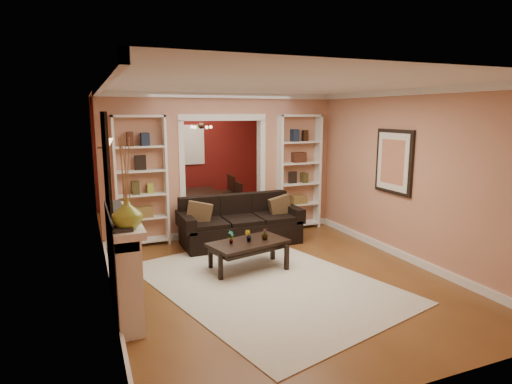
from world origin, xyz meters
name	(u,v)px	position (x,y,z in m)	size (l,w,h in m)	color
floor	(245,251)	(0.00, 0.00, 0.00)	(8.00, 8.00, 0.00)	brown
ceiling	(244,90)	(0.00, 0.00, 2.70)	(8.00, 8.00, 0.00)	white
wall_back	(188,153)	(0.00, 4.00, 1.35)	(8.00, 8.00, 0.00)	tan
wall_front	(421,237)	(0.00, -4.00, 1.35)	(8.00, 8.00, 0.00)	tan
wall_left	(101,181)	(-2.25, 0.00, 1.35)	(8.00, 8.00, 0.00)	tan
wall_right	(358,167)	(2.25, 0.00, 1.35)	(8.00, 8.00, 0.00)	tan
partition_wall	(223,165)	(0.00, 1.20, 1.35)	(4.50, 0.15, 2.70)	tan
red_back_panel	(189,154)	(0.00, 3.97, 1.32)	(4.44, 0.04, 2.64)	maroon
dining_window	(189,145)	(0.00, 3.93, 1.55)	(0.78, 0.03, 0.98)	#8CA5CC
area_rug	(265,282)	(-0.23, -1.40, 0.01)	(2.62, 3.66, 0.01)	beige
sofa	(241,221)	(0.09, 0.45, 0.43)	(2.18, 0.94, 0.85)	black
pillow_left	(199,214)	(-0.69, 0.43, 0.63)	(0.42, 0.12, 0.42)	brown
pillow_right	(280,207)	(0.86, 0.43, 0.61)	(0.39, 0.11, 0.39)	brown
coffee_table	(248,255)	(-0.26, -0.82, 0.22)	(1.16, 0.63, 0.44)	black
plant_left	(231,237)	(-0.53, -0.82, 0.54)	(0.11, 0.07, 0.20)	#336626
plant_center	(248,236)	(-0.26, -0.82, 0.53)	(0.10, 0.08, 0.17)	#336626
plant_right	(265,234)	(0.01, -0.82, 0.53)	(0.10, 0.10, 0.18)	#336626
bookshelf_left	(141,182)	(-1.55, 1.03, 1.15)	(0.90, 0.30, 2.30)	white
bookshelf_right	(299,172)	(1.55, 1.03, 1.15)	(0.90, 0.30, 2.30)	white
fireplace	(125,263)	(-2.09, -1.50, 0.58)	(0.32, 1.70, 1.16)	white
vase	(127,214)	(-2.09, -2.12, 1.32)	(0.31, 0.31, 0.32)	#90A735
mirror	(106,161)	(-2.23, -1.50, 1.80)	(0.03, 0.95, 1.10)	silver
wall_sconce	(104,146)	(-2.15, 0.55, 1.83)	(0.18, 0.18, 0.22)	#FFE0A5
framed_art	(393,162)	(2.21, -1.00, 1.55)	(0.04, 0.85, 1.05)	black
dining_table	(203,204)	(0.01, 2.76, 0.27)	(0.86, 1.54, 0.54)	black
dining_chair_nw	(182,201)	(-0.54, 2.46, 0.45)	(0.44, 0.44, 0.89)	black
dining_chair_ne	(230,199)	(0.56, 2.46, 0.40)	(0.39, 0.39, 0.80)	black
dining_chair_sw	(176,198)	(-0.54, 3.06, 0.41)	(0.41, 0.41, 0.82)	black
dining_chair_se	(222,193)	(0.56, 3.06, 0.44)	(0.44, 0.44, 0.88)	black
chandelier	(201,127)	(0.00, 2.70, 2.02)	(0.50, 0.50, 0.30)	#332317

